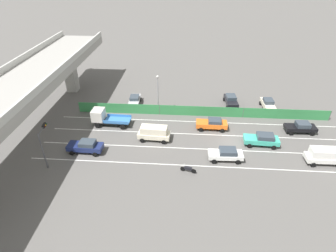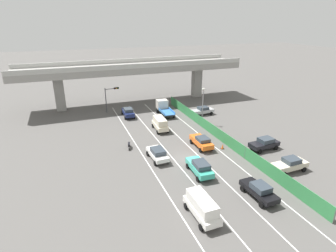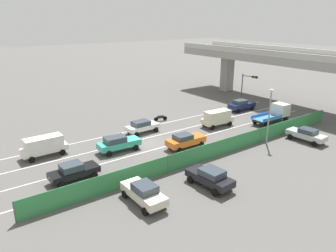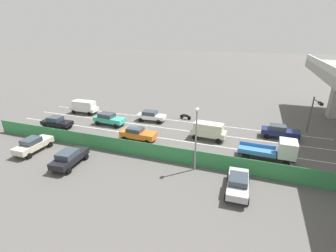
% 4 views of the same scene
% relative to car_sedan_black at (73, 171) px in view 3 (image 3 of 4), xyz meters
% --- Properties ---
extents(ground_plane, '(300.00, 300.00, 0.00)m').
position_rel_car_sedan_black_xyz_m(ground_plane, '(-3.39, 10.33, -0.89)').
color(ground_plane, '#565451').
extents(lane_line_left_edge, '(0.14, 44.07, 0.01)m').
position_rel_car_sedan_black_xyz_m(lane_line_left_edge, '(-8.65, 14.36, -0.88)').
color(lane_line_left_edge, silver).
rests_on(lane_line_left_edge, ground).
extents(lane_line_mid_left, '(0.14, 44.07, 0.01)m').
position_rel_car_sedan_black_xyz_m(lane_line_mid_left, '(-5.14, 14.36, -0.88)').
color(lane_line_mid_left, silver).
rests_on(lane_line_mid_left, ground).
extents(lane_line_mid_right, '(0.14, 44.07, 0.01)m').
position_rel_car_sedan_black_xyz_m(lane_line_mid_right, '(-1.63, 14.36, -0.88)').
color(lane_line_mid_right, silver).
rests_on(lane_line_mid_right, ground).
extents(lane_line_right_edge, '(0.14, 44.07, 0.01)m').
position_rel_car_sedan_black_xyz_m(lane_line_right_edge, '(1.87, 14.36, -0.88)').
color(lane_line_right_edge, silver).
rests_on(lane_line_right_edge, ground).
extents(elevated_overpass, '(47.40, 8.21, 9.08)m').
position_rel_car_sedan_black_xyz_m(elevated_overpass, '(-3.39, 38.40, 6.36)').
color(elevated_overpass, gray).
rests_on(elevated_overpass, ground).
extents(green_fence, '(0.10, 40.17, 1.72)m').
position_rel_car_sedan_black_xyz_m(green_fence, '(3.76, 14.36, -0.03)').
color(green_fence, '#338447').
rests_on(green_fence, ground).
extents(car_sedan_black, '(2.07, 4.45, 1.63)m').
position_rel_car_sedan_black_xyz_m(car_sedan_black, '(0.00, 0.00, 0.00)').
color(car_sedan_black, black).
rests_on(car_sedan_black, ground).
extents(car_van_cream, '(2.15, 4.51, 2.14)m').
position_rel_car_sedan_black_xyz_m(car_van_cream, '(-3.43, 21.13, 0.33)').
color(car_van_cream, beige).
rests_on(car_van_cream, ground).
extents(car_van_white, '(1.99, 4.65, 2.12)m').
position_rel_car_sedan_black_xyz_m(car_van_white, '(-6.94, -0.58, 0.32)').
color(car_van_white, silver).
rests_on(car_van_white, ground).
extents(car_sedan_navy, '(2.04, 4.63, 1.72)m').
position_rel_car_sedan_black_xyz_m(car_sedan_navy, '(-6.84, 29.70, 0.05)').
color(car_sedan_navy, navy).
rests_on(car_sedan_navy, ground).
extents(car_taxi_teal, '(2.17, 4.73, 1.72)m').
position_rel_car_sedan_black_xyz_m(car_taxi_teal, '(-3.61, 6.34, 0.06)').
color(car_taxi_teal, teal).
rests_on(car_taxi_teal, ground).
extents(car_taxi_orange, '(2.04, 4.58, 1.66)m').
position_rel_car_sedan_black_xyz_m(car_taxi_orange, '(-0.01, 12.84, 0.03)').
color(car_taxi_orange, orange).
rests_on(car_taxi_orange, ground).
extents(car_sedan_white, '(2.09, 4.38, 1.60)m').
position_rel_car_sedan_black_xyz_m(car_sedan_white, '(-7.13, 11.56, 0.01)').
color(car_sedan_white, white).
rests_on(car_sedan_white, ground).
extents(flatbed_truck_blue, '(2.49, 5.72, 2.53)m').
position_rel_car_sedan_black_xyz_m(flatbed_truck_blue, '(0.05, 29.04, 0.41)').
color(flatbed_truck_blue, black).
rests_on(flatbed_truck_blue, ground).
extents(motorcycle, '(0.73, 1.91, 0.93)m').
position_rel_car_sedan_black_xyz_m(motorcycle, '(-9.85, 16.28, -0.43)').
color(motorcycle, black).
rests_on(motorcycle, ground).
extents(parked_sedan_cream, '(4.49, 1.99, 1.71)m').
position_rel_car_sedan_black_xyz_m(parked_sedan_cream, '(6.92, 3.08, 0.04)').
color(parked_sedan_cream, beige).
rests_on(parked_sedan_cream, ground).
extents(parked_sedan_dark, '(4.47, 2.27, 1.67)m').
position_rel_car_sedan_black_xyz_m(parked_sedan_dark, '(8.03, 9.10, 0.03)').
color(parked_sedan_dark, black).
rests_on(parked_sedan_dark, ground).
extents(parked_wagon_silver, '(4.54, 2.09, 1.59)m').
position_rel_car_sedan_black_xyz_m(parked_wagon_silver, '(6.81, 25.68, -0.01)').
color(parked_wagon_silver, '#B2B5B7').
rests_on(parked_wagon_silver, ground).
extents(traffic_light, '(2.83, 0.67, 4.99)m').
position_rel_car_sedan_black_xyz_m(traffic_light, '(-9.30, 33.60, 2.65)').
color(traffic_light, '#47474C').
rests_on(traffic_light, ground).
extents(street_lamp, '(0.60, 0.36, 6.42)m').
position_rel_car_sedan_black_xyz_m(street_lamp, '(4.49, 21.34, 3.07)').
color(street_lamp, gray).
rests_on(street_lamp, ground).
extents(traffic_cone, '(0.47, 0.47, 0.72)m').
position_rel_car_sedan_black_xyz_m(traffic_cone, '(2.58, 11.30, -0.55)').
color(traffic_cone, orange).
rests_on(traffic_cone, ground).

